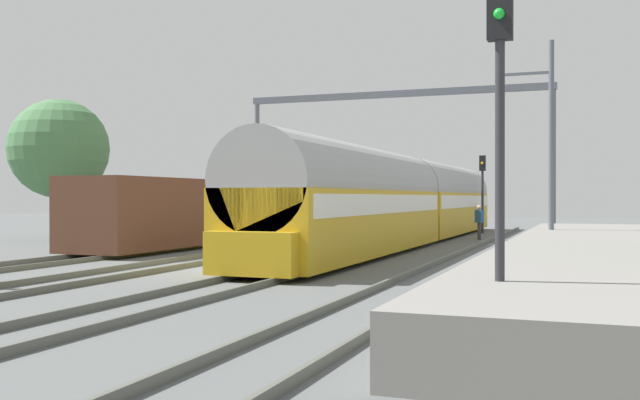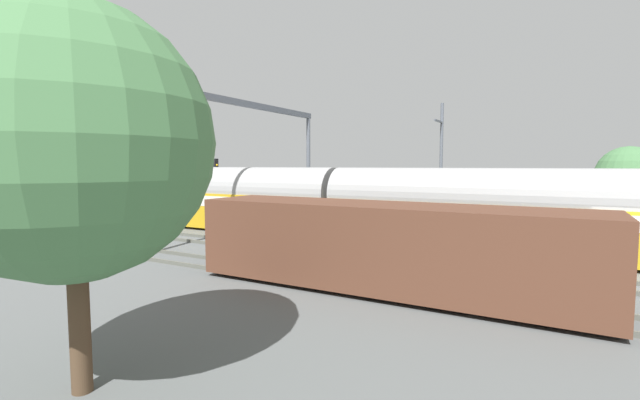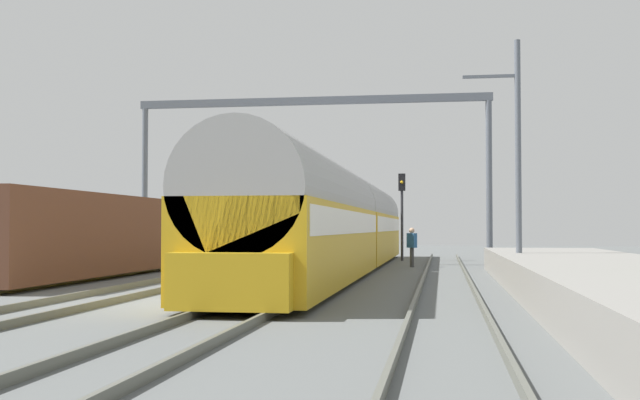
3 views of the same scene
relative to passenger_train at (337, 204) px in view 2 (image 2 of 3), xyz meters
name	(u,v)px [view 2 (image 2 of 3)]	position (x,y,z in m)	size (l,w,h in m)	color
ground	(629,277)	(-2.05, -13.21, -1.97)	(120.00, 120.00, 0.00)	#585C5C
track_west	(638,288)	(-4.11, -13.21, -1.89)	(1.52, 60.00, 0.16)	#575950
track_east	(623,263)	(0.00, -13.21, -1.89)	(1.52, 60.00, 0.16)	#575950
track_far_east	(612,247)	(4.11, -13.21, -1.89)	(1.52, 60.00, 0.16)	#575950
platform	(566,227)	(7.93, -11.21, -1.52)	(4.40, 28.00, 0.90)	gray
passenger_train	(337,204)	(0.00, 0.00, 0.00)	(2.93, 32.85, 3.82)	gold
freight_car	(385,247)	(-8.22, -5.94, -0.50)	(2.80, 13.00, 2.70)	#563323
person_crossing	(300,212)	(2.68, 4.04, -0.94)	(0.47, 0.42, 1.73)	#3C3C3C
railway_signal_far	(216,181)	(1.92, 10.59, 0.98)	(0.36, 0.30, 4.57)	#2D2D33
catenary_gantry	(235,133)	(-2.05, 5.43, 3.94)	(16.72, 0.28, 7.86)	slate
catenary_pole_east_mid	(441,164)	(6.46, -4.13, 2.18)	(1.90, 0.20, 8.00)	slate
tree_west_background	(71,142)	(-16.88, -3.38, 2.55)	(4.92, 4.92, 6.99)	#4C3826
tree_east_background	(628,176)	(11.76, -14.50, 1.45)	(3.73, 3.73, 5.30)	#4C3826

